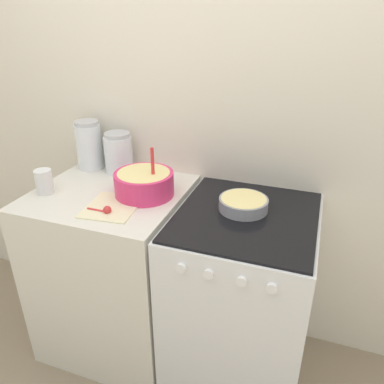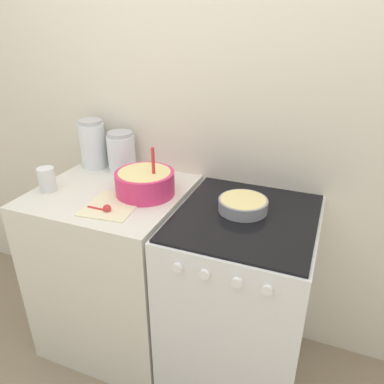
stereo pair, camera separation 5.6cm
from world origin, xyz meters
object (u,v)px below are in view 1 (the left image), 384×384
Objects in this scene: tin_can at (44,182)px; stove at (240,298)px; baking_pan at (243,204)px; storage_jar_left at (89,148)px; storage_jar_middle at (119,155)px; mixing_bowl at (144,182)px.

stove is at bearing 6.67° from tin_can.
baking_pan is 1.85× the size of tin_can.
stove is 7.96× the size of tin_can.
tin_can reaches higher than baking_pan.
baking_pan is at bearing -12.65° from storage_jar_left.
baking_pan is at bearing -15.62° from storage_jar_middle.
tin_can is at bearing -93.79° from storage_jar_left.
baking_pan is 0.94m from storage_jar_left.
storage_jar_middle is 1.86× the size of tin_can.
stove is 1.11m from tin_can.
storage_jar_left reaches higher than storage_jar_middle.
mixing_bowl is 1.30× the size of baking_pan.
stove is 3.52× the size of storage_jar_left.
baking_pan is 0.77m from storage_jar_middle.
storage_jar_left is 0.36m from tin_can.
storage_jar_left is at bearing 153.77° from mixing_bowl.
mixing_bowl is 1.29× the size of storage_jar_middle.
mixing_bowl is at bearing -178.78° from baking_pan.
tin_can is (-0.02, -0.36, -0.06)m from storage_jar_left.
storage_jar_left is at bearing 167.35° from baking_pan.
storage_jar_middle is at bearing 164.38° from baking_pan.
mixing_bowl reaches higher than stove.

